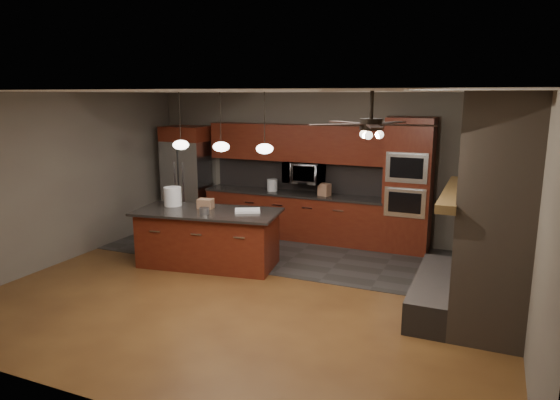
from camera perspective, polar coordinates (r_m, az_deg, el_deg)
The scene contains 22 objects.
ground at distance 7.35m, azimuth -2.93°, elevation -10.11°, with size 7.00×7.00×0.00m, color brown.
ceiling at distance 6.81m, azimuth -3.18°, elevation 12.28°, with size 7.00×6.00×0.02m, color white.
back_wall at distance 9.69m, azimuth 4.82°, elevation 3.85°, with size 7.00×0.02×2.80m, color #645E50.
right_wall at distance 6.27m, azimuth 27.00°, elevation -1.89°, with size 0.02×6.00×2.80m, color #645E50.
left_wall at distance 9.03m, azimuth -23.41°, elevation 2.32°, with size 0.02×6.00×2.80m, color #645E50.
slate_tile_patch at distance 8.90m, azimuth 2.20°, elevation -6.08°, with size 7.00×2.40×0.01m, color #322F2D.
fireplace_column at distance 6.67m, azimuth 22.77°, elevation -1.66°, with size 1.30×2.10×2.80m.
back_cabinetry at distance 9.70m, azimuth 1.62°, elevation 0.87°, with size 3.59×0.64×2.20m.
oven_tower at distance 9.03m, azimuth 14.45°, elevation 1.58°, with size 0.80×0.63×2.38m.
microwave at distance 9.56m, azimuth 2.77°, elevation 3.17°, with size 0.73×0.41×0.50m, color silver.
refrigerator at distance 10.63m, azimuth -10.44°, elevation 2.58°, with size 0.91×0.75×2.12m.
kitchen_island at distance 8.26m, azimuth -8.21°, elevation -4.29°, with size 2.46×1.40×0.92m.
white_bucket at distance 8.59m, azimuth -12.16°, elevation 0.40°, with size 0.29×0.29×0.32m, color white.
paint_can at distance 7.91m, azimuth -8.65°, elevation -1.24°, with size 0.16×0.16×0.10m, color #B2B2B7.
paint_tray at distance 8.00m, azimuth -3.74°, elevation -1.22°, with size 0.40×0.28×0.04m, color white.
cardboard_box at distance 8.31m, azimuth -8.50°, elevation -0.41°, with size 0.25×0.18×0.16m, color #8C6348.
counter_bucket at distance 9.80m, azimuth -0.89°, elevation 1.71°, with size 0.20×0.20×0.23m, color silver.
counter_box at distance 9.37m, azimuth 5.10°, elevation 1.18°, with size 0.21×0.16×0.23m, color #9C6E50.
pendant_left at distance 8.29m, azimuth -11.27°, elevation 6.23°, with size 0.26×0.26×0.92m.
pendant_center at distance 7.89m, azimuth -6.74°, elevation 6.10°, with size 0.26×0.26×0.92m.
pendant_right at distance 7.55m, azimuth -1.77°, elevation 5.91°, with size 0.26×0.26×0.92m.
ceiling_fan at distance 5.45m, azimuth 10.36°, elevation 8.59°, with size 1.27×1.33×0.41m.
Camera 1 is at (3.02, -6.11, 2.76)m, focal length 32.00 mm.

